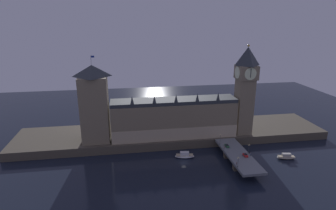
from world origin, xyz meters
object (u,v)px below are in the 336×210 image
at_px(pedestrian_far_rail, 224,148).
at_px(street_lamp_near, 238,161).
at_px(street_lamp_far, 220,138).
at_px(boat_upstream, 185,156).
at_px(car_southbound_lead, 245,155).
at_px(clock_tower, 245,88).
at_px(victoria_tower, 94,104).
at_px(street_lamp_mid, 249,148).
at_px(car_northbound_lead, 227,146).
at_px(pedestrian_mid_walk, 250,154).
at_px(pedestrian_near_rail, 237,163).
at_px(boat_downstream, 286,157).

relative_size(pedestrian_far_rail, street_lamp_near, 0.31).
distance_m(street_lamp_far, boat_upstream, 25.69).
bearing_deg(street_lamp_near, car_southbound_lead, 50.28).
xyz_separation_m(clock_tower, victoria_tower, (-100.97, 3.36, -7.31)).
bearing_deg(boat_upstream, street_lamp_mid, -17.53).
bearing_deg(street_lamp_mid, boat_upstream, 162.47).
xyz_separation_m(clock_tower, pedestrian_far_rail, (-21.69, -24.09, -31.49)).
relative_size(car_northbound_lead, pedestrian_mid_walk, 2.52).
height_order(victoria_tower, street_lamp_mid, victoria_tower).
distance_m(car_northbound_lead, boat_upstream, 27.76).
xyz_separation_m(pedestrian_near_rail, boat_upstream, (-24.26, 23.82, -5.39)).
distance_m(clock_tower, pedestrian_near_rail, 58.40).
bearing_deg(car_southbound_lead, pedestrian_near_rail, -135.56).
relative_size(street_lamp_mid, boat_downstream, 0.50).
distance_m(clock_tower, boat_downstream, 51.42).
height_order(victoria_tower, car_southbound_lead, victoria_tower).
distance_m(pedestrian_far_rail, boat_upstream, 25.16).
bearing_deg(pedestrian_mid_walk, car_southbound_lead, 177.69).
relative_size(car_southbound_lead, boat_upstream, 0.31).
bearing_deg(street_lamp_far, street_lamp_mid, -48.86).
xyz_separation_m(car_southbound_lead, pedestrian_far_rail, (-9.04, 11.13, 0.27)).
xyz_separation_m(car_northbound_lead, pedestrian_far_rail, (-3.01, -3.11, 0.34)).
xyz_separation_m(pedestrian_near_rail, pedestrian_mid_walk, (12.06, 8.75, 0.04)).
relative_size(pedestrian_near_rail, street_lamp_mid, 0.29).
relative_size(pedestrian_near_rail, street_lamp_far, 0.24).
bearing_deg(boat_downstream, car_southbound_lead, -173.22).
distance_m(pedestrian_mid_walk, street_lamp_mid, 4.48).
relative_size(clock_tower, boat_downstream, 5.19).
height_order(clock_tower, boat_downstream, clock_tower).
xyz_separation_m(clock_tower, car_northbound_lead, (-18.67, -20.99, -31.83)).
bearing_deg(boat_upstream, street_lamp_near, -47.81).
bearing_deg(pedestrian_far_rail, car_northbound_lead, 45.88).
distance_m(victoria_tower, car_northbound_lead, 89.25).
bearing_deg(car_northbound_lead, street_lamp_near, -97.60).
bearing_deg(pedestrian_near_rail, street_lamp_near, -99.09).
bearing_deg(boat_downstream, street_lamp_mid, -179.84).
bearing_deg(street_lamp_near, pedestrian_far_rail, 88.98).
distance_m(victoria_tower, boat_downstream, 125.86).
bearing_deg(street_lamp_near, boat_upstream, 132.19).
relative_size(victoria_tower, street_lamp_near, 9.26).
height_order(clock_tower, pedestrian_mid_walk, clock_tower).
bearing_deg(boat_downstream, pedestrian_far_rail, 168.50).
height_order(street_lamp_near, street_lamp_mid, street_lamp_near).
bearing_deg(street_lamp_far, pedestrian_mid_walk, -55.60).
xyz_separation_m(car_northbound_lead, car_southbound_lead, (6.03, -14.24, 0.07)).
xyz_separation_m(car_northbound_lead, boat_downstream, (34.85, -10.81, -5.20)).
relative_size(street_lamp_near, street_lamp_far, 0.84).
bearing_deg(street_lamp_near, boat_downstream, 21.14).
relative_size(pedestrian_mid_walk, boat_downstream, 0.15).
distance_m(clock_tower, boat_upstream, 62.35).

